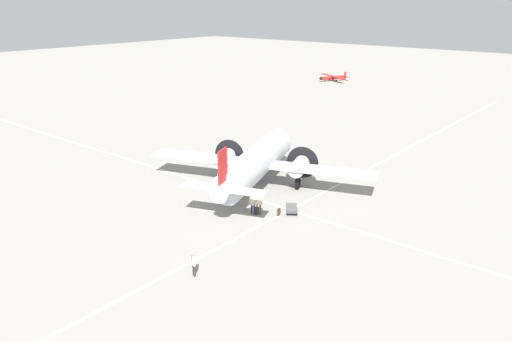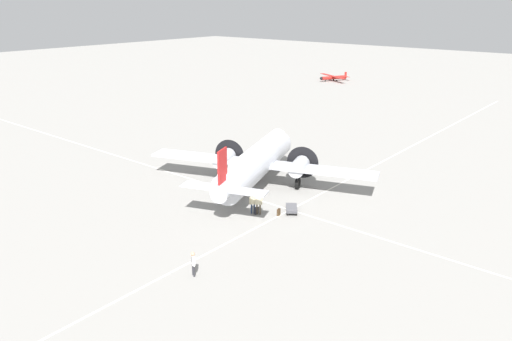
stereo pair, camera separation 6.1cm
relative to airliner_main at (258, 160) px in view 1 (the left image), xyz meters
name	(u,v)px [view 1 (the left image)]	position (x,y,z in m)	size (l,w,h in m)	color
ground_plane	(256,188)	(-0.43, -0.16, -2.59)	(300.00, 300.00, 0.00)	gray
apron_line_eastwest	(305,202)	(-0.43, -5.70, -2.59)	(120.00, 0.16, 0.01)	silver
apron_line_northsouth	(241,194)	(-2.61, -0.16, -2.59)	(0.16, 120.00, 0.01)	silver
airliner_main	(258,160)	(0.00, 0.00, 0.00)	(17.27, 21.65, 6.00)	silver
crew_foreground	(193,261)	(-15.23, -7.16, -1.54)	(0.35, 0.53, 1.71)	#2D2D33
passenger_boarding	(253,201)	(-5.17, -3.74, -1.47)	(0.50, 0.42, 1.79)	navy
ramp_agent	(259,202)	(-5.03, -4.23, -1.44)	(0.41, 0.55, 1.88)	#473D2D
suitcase_near_door	(257,211)	(-5.10, -4.07, -2.29)	(0.42, 0.13, 0.64)	#232328
suitcase_upright_spare	(279,212)	(-4.17, -5.67, -2.29)	(0.35, 0.12, 0.64)	#47331E
baggage_cart	(292,208)	(-2.80, -5.99, -2.32)	(2.32, 2.07, 0.56)	#56565B
light_aircraft_distant	(333,77)	(61.26, 28.78, -1.82)	(6.69, 8.53, 1.80)	#B2231E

